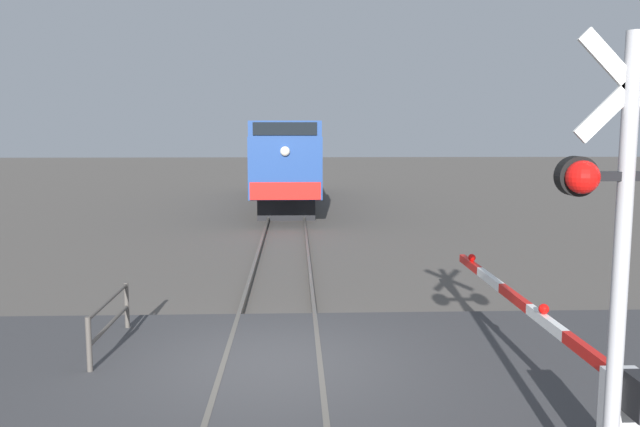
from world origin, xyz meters
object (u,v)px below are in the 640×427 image
object	(u,v)px
crossing_signal	(625,225)
guard_railing	(110,319)
crossing_gate	(580,371)
locomotive	(288,163)

from	to	relation	value
crossing_signal	guard_railing	xyz separation A→B (m)	(-5.76, 4.74, -2.17)
crossing_gate	guard_railing	distance (m)	6.94
locomotive	crossing_gate	xyz separation A→B (m)	(3.62, -24.42, -1.22)
crossing_signal	crossing_gate	xyz separation A→B (m)	(0.46, 1.66, -1.94)
crossing_gate	locomotive	bearing A→B (deg)	98.44
crossing_signal	crossing_gate	bearing A→B (deg)	74.46
crossing_gate	guard_railing	bearing A→B (deg)	153.65
crossing_signal	guard_railing	size ratio (longest dim) A/B	2.04
locomotive	guard_railing	world-z (taller)	locomotive
crossing_signal	crossing_gate	distance (m)	2.59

